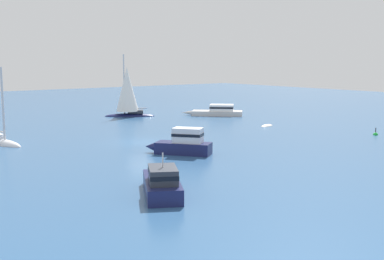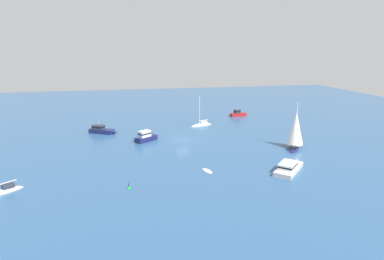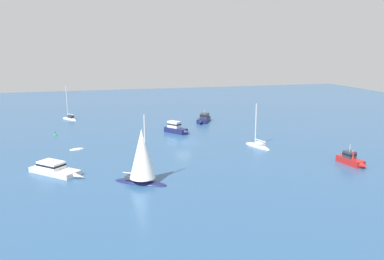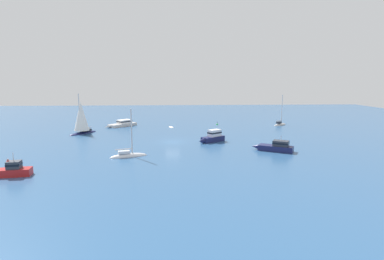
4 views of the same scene
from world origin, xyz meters
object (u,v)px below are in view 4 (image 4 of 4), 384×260
yacht (128,156)px  cabin_cruiser (11,170)px  motor_cruiser (213,137)px  powerboat (123,124)px  ketch (280,124)px  channel_buoy (217,125)px  sloop (82,119)px  skiff (171,127)px  cabin_cruiser_1 (276,147)px

yacht → cabin_cruiser: yacht is taller
motor_cruiser → powerboat: motor_cruiser is taller
ketch → powerboat: bearing=141.3°
yacht → ketch: (-32.57, -29.95, 0.04)m
ketch → motor_cruiser: bearing=-172.0°
yacht → channel_buoy: yacht is taller
cabin_cruiser → sloop: 28.83m
skiff → channel_buoy: size_ratio=2.46×
yacht → motor_cruiser: bearing=18.7°
cabin_cruiser_1 → ketch: 29.38m
motor_cruiser → channel_buoy: bearing=-136.7°
skiff → channel_buoy: (-11.43, -3.88, 0.01)m
cabin_cruiser → sloop: bearing=-96.8°
yacht → ketch: ketch is taller
cabin_cruiser → motor_cruiser: 31.83m
yacht → channel_buoy: 36.31m
cabin_cruiser_1 → powerboat: 39.95m
yacht → channel_buoy: bearing=42.8°
skiff → cabin_cruiser: bearing=135.0°
motor_cruiser → ketch: ketch is taller
powerboat → channel_buoy: size_ratio=7.19×
motor_cruiser → ketch: bearing=-171.0°
cabin_cruiser_1 → motor_cruiser: (8.93, -7.98, 0.17)m
cabin_cruiser_1 → powerboat: size_ratio=0.88×
skiff → cabin_cruiser_1: bearing=-165.9°
channel_buoy → skiff: bearing=18.8°
skiff → ketch: size_ratio=0.31×
channel_buoy → yacht: bearing=61.6°
channel_buoy → motor_cruiser: bearing=80.1°
cabin_cruiser → motor_cruiser: (-25.67, -18.81, 0.20)m
powerboat → skiff: bearing=122.0°
cabin_cruiser_1 → ketch: ketch is taller
cabin_cruiser → sloop: (0.29, -28.73, 2.41)m
cabin_cruiser → yacht: bearing=-152.7°
motor_cruiser → ketch: (-19.08, -19.59, -0.64)m
skiff → sloop: 20.12m
yacht → powerboat: (5.88, -30.59, 0.43)m
sloop → ketch: bearing=135.7°
yacht → cabin_cruiser_1: yacht is taller
powerboat → channel_buoy: powerboat is taller
yacht → cabin_cruiser: size_ratio=1.46×
ketch → channel_buoy: ketch is taller
motor_cruiser → cabin_cruiser_1: bearing=101.4°
cabin_cruiser_1 → motor_cruiser: size_ratio=1.21×
cabin_cruiser → channel_buoy: (-29.45, -40.39, -0.65)m
skiff → motor_cruiser: motor_cruiser is taller
motor_cruiser → cabin_cruiser: bearing=-0.6°
motor_cruiser → sloop: 27.88m
sloop → powerboat: bearing=-179.0°
powerboat → ketch: 38.46m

